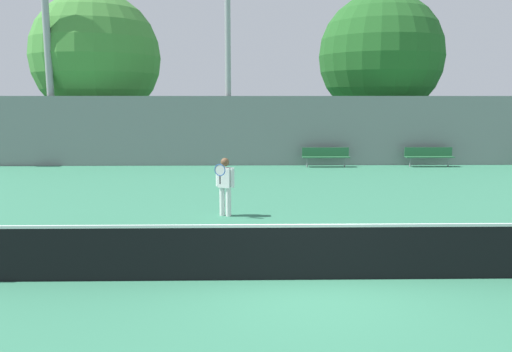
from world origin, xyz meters
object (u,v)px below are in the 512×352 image
object	(u,v)px
tennis_player	(225,183)
bench_courtside_far	(326,155)
light_pole_near_left	(47,31)
light_pole_far_right	(228,18)
tree_green_tall	(381,56)
bench_adjacent_court	(429,155)
tree_green_broad	(96,57)
tennis_net	(311,252)

from	to	relation	value
tennis_player	bench_courtside_far	bearing A→B (deg)	91.68
bench_courtside_far	light_pole_near_left	xyz separation A→B (m)	(-12.59, 1.00, 5.55)
bench_courtside_far	light_pole_far_right	distance (m)	7.58
light_pole_far_right	tree_green_tall	size ratio (longest dim) A/B	1.38
bench_courtside_far	bench_adjacent_court	bearing A→B (deg)	0.00
bench_courtside_far	light_pole_far_right	world-z (taller)	light_pole_far_right
light_pole_far_right	tree_green_tall	world-z (taller)	light_pole_far_right
bench_adjacent_court	tree_green_tall	distance (m)	6.31
tennis_player	tree_green_broad	distance (m)	15.82
tree_green_tall	tree_green_broad	xyz separation A→B (m)	(-14.68, -0.07, -0.09)
light_pole_near_left	light_pole_far_right	distance (m)	8.18
bench_courtside_far	tree_green_broad	xyz separation A→B (m)	(-11.28, 3.95, 4.60)
tennis_net	light_pole_near_left	distance (m)	19.11
tennis_net	bench_courtside_far	xyz separation A→B (m)	(2.48, 14.22, 0.05)
light_pole_near_left	tree_green_tall	xyz separation A→B (m)	(15.98, 3.02, -0.86)
tennis_net	tree_green_tall	world-z (taller)	tree_green_tall
bench_courtside_far	tree_green_broad	size ratio (longest dim) A/B	0.25
tennis_net	light_pole_near_left	bearing A→B (deg)	123.58
tennis_net	tree_green_broad	distance (m)	20.72
light_pole_near_left	tree_green_broad	bearing A→B (deg)	66.17
tennis_net	tennis_player	size ratio (longest dim) A/B	7.53
tennis_player	tree_green_broad	xyz separation A→B (m)	(-7.14, 13.45, 4.28)
tennis_player	light_pole_far_right	xyz separation A→B (m)	(-0.28, 10.42, 5.77)
tree_green_broad	tennis_player	bearing A→B (deg)	-62.04
light_pole_far_right	tree_green_broad	size ratio (longest dim) A/B	1.39
tennis_net	tennis_player	xyz separation A→B (m)	(-1.66, 4.71, 0.37)
tennis_net	bench_courtside_far	distance (m)	14.43
light_pole_near_left	tree_green_tall	world-z (taller)	light_pole_near_left
bench_adjacent_court	light_pole_far_right	world-z (taller)	light_pole_far_right
tennis_net	light_pole_far_right	size ratio (longest dim) A/B	0.99
tree_green_broad	tennis_net	bearing A→B (deg)	-64.14
bench_adjacent_court	light_pole_near_left	xyz separation A→B (m)	(-17.29, 1.00, 5.55)
light_pole_far_right	bench_courtside_far	bearing A→B (deg)	-11.67
bench_adjacent_court	tree_green_broad	xyz separation A→B (m)	(-15.98, 3.95, 4.60)
light_pole_near_left	light_pole_far_right	world-z (taller)	light_pole_far_right
tennis_net	tree_green_tall	size ratio (longest dim) A/B	1.37
bench_adjacent_court	tree_green_tall	xyz separation A→B (m)	(-1.31, 4.02, 4.69)
tree_green_broad	light_pole_near_left	bearing A→B (deg)	-113.83
light_pole_far_right	tree_green_tall	xyz separation A→B (m)	(7.82, 3.11, -1.40)
light_pole_near_left	tree_green_broad	distance (m)	3.36
light_pole_near_left	tree_green_broad	xyz separation A→B (m)	(1.30, 2.95, -0.95)
tennis_player	bench_courtside_far	world-z (taller)	tennis_player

